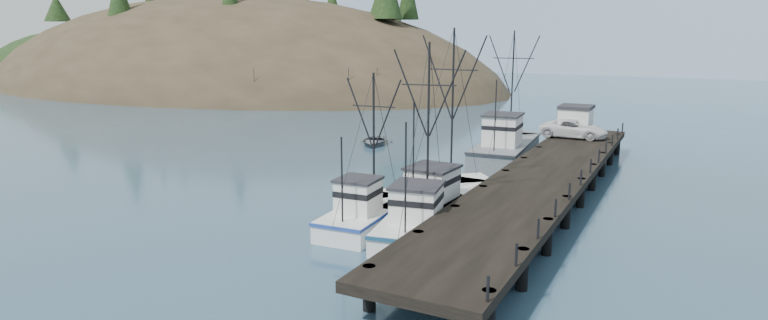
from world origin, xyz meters
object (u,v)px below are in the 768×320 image
motorboat (374,145)px  pier_shed (575,120)px  pier (542,179)px  trawler_near (423,219)px  work_vessel (506,148)px  trawler_far (443,198)px  trawler_mid (368,213)px  pickup_truck (573,129)px

motorboat → pier_shed: bearing=-7.0°
pier → trawler_near: bearing=-116.1°
motorboat → work_vessel: bearing=-25.3°
trawler_far → motorboat: (-15.38, 18.74, -0.82)m
trawler_near → work_vessel: bearing=93.5°
pier → pier_shed: size_ratio=13.75×
trawler_mid → motorboat: size_ratio=1.89×
trawler_near → work_vessel: size_ratio=0.80×
trawler_mid → work_vessel: work_vessel is taller
trawler_far → work_vessel: (-0.71, 17.12, 0.41)m
pickup_truck → pier_shed: bearing=5.8°
trawler_near → pickup_truck: trawler_near is taller
work_vessel → motorboat: (-14.66, 1.63, -1.23)m
pier → motorboat: 25.00m
pickup_truck → trawler_near: bearing=171.4°
work_vessel → trawler_far: bearing=-87.6°
pier → motorboat: bearing=146.2°
pier → pier_shed: bearing=93.5°
pier → work_vessel: (-6.07, 12.24, -0.46)m
trawler_far → work_vessel: trawler_far is taller
trawler_mid → pickup_truck: size_ratio=1.60×
pickup_truck → motorboat: size_ratio=1.18×
trawler_near → trawler_far: size_ratio=0.93×
trawler_far → pickup_truck: 21.50m
work_vessel → pickup_truck: bearing=36.5°
pier_shed → trawler_mid: bearing=-104.0°
pier → work_vessel: bearing=116.4°
pier → trawler_mid: 13.02m
trawler_mid → pier_shed: size_ratio=2.99×
pier → trawler_far: size_ratio=3.61×
trawler_mid → pickup_truck: 27.25m
work_vessel → motorboat: bearing=173.7°
trawler_near → pickup_truck: 26.05m
trawler_mid → work_vessel: size_ratio=0.67×
pickup_truck → trawler_far: bearing=167.9°
trawler_far → pier_shed: 23.41m
work_vessel → pickup_truck: (5.17, 3.82, 1.61)m
trawler_mid → trawler_far: size_ratio=0.79×
trawler_mid → trawler_far: bearing=62.3°
work_vessel → pier_shed: bearing=49.2°
pier → trawler_far: trawler_far is taller
pier → pickup_truck: pickup_truck is taller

